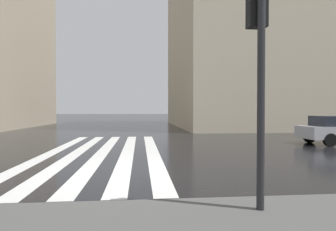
% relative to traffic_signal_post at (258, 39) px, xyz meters
% --- Properties ---
extents(ground_plane, '(220.00, 220.00, 0.00)m').
position_rel_traffic_signal_post_xyz_m(ground_plane, '(3.57, 2.20, -2.84)').
color(ground_plane, black).
extents(zebra_crossing, '(13.00, 4.50, 0.01)m').
position_rel_traffic_signal_post_xyz_m(zebra_crossing, '(7.57, 3.37, -2.84)').
color(zebra_crossing, silver).
rests_on(zebra_crossing, ground_plane).
extents(haussmann_block_corner, '(18.82, 27.98, 24.04)m').
position_rel_traffic_signal_post_xyz_m(haussmann_block_corner, '(25.48, -15.90, 8.93)').
color(haussmann_block_corner, beige).
rests_on(haussmann_block_corner, ground_plane).
extents(traffic_signal_post, '(0.44, 0.30, 3.74)m').
position_rel_traffic_signal_post_xyz_m(traffic_signal_post, '(0.00, 0.00, 0.00)').
color(traffic_signal_post, '#232326').
rests_on(traffic_signal_post, sidewalk_pavement).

